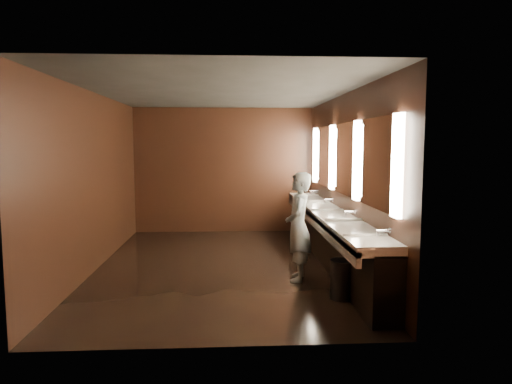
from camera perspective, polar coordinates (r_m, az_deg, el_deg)
floor at (r=7.58m, az=-4.23°, el=-9.22°), size 6.00×6.00×0.00m
ceiling at (r=7.36m, az=-4.41°, el=12.33°), size 4.00×6.00×0.02m
wall_back at (r=10.33m, az=-4.04°, el=2.73°), size 4.00×0.02×2.80m
wall_front at (r=4.35m, az=-4.97°, el=-1.77°), size 4.00×0.02×2.80m
wall_left at (r=7.63m, az=-19.51°, el=1.25°), size 0.02×6.00×2.80m
wall_right at (r=7.57m, az=11.01°, el=1.44°), size 0.02×6.00×2.80m
sink_counter at (r=7.64m, az=9.36°, el=-5.33°), size 0.55×5.40×1.01m
mirror_band at (r=7.55m, az=10.91°, el=4.09°), size 0.06×5.03×1.15m
person at (r=6.68m, az=5.32°, el=-4.32°), size 0.47×0.63×1.59m
trash_bin at (r=6.08m, az=10.77°, el=-10.67°), size 0.39×0.39×0.51m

